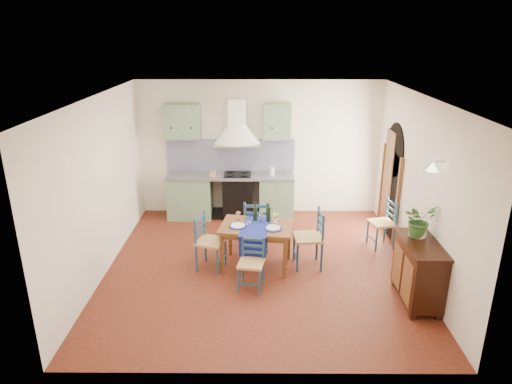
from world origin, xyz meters
TOP-DOWN VIEW (x-y plane):
  - floor at (0.00, 0.00)m, footprint 5.00×5.00m
  - back_wall at (-0.47, 2.29)m, footprint 5.00×0.96m
  - right_wall at (2.50, 0.28)m, footprint 0.26×5.00m
  - left_wall at (-2.50, 0.00)m, footprint 0.04×5.00m
  - ceiling at (0.00, 0.00)m, footprint 5.00×5.00m
  - dining_table at (-0.05, 0.04)m, footprint 1.25×0.97m
  - chair_near at (-0.12, -0.64)m, footprint 0.43×0.43m
  - chair_far at (-0.06, 0.63)m, footprint 0.47×0.47m
  - chair_left at (-0.83, -0.03)m, footprint 0.53×0.53m
  - chair_right at (0.83, 0.05)m, footprint 0.49×0.49m
  - chair_spare at (2.23, 0.80)m, footprint 0.49×0.49m
  - sideboard at (2.26, -0.99)m, footprint 0.50×1.05m
  - potted_plant at (2.27, -0.76)m, footprint 0.55×0.52m

SIDE VIEW (x-z plane):
  - floor at x=0.00m, z-range 0.00..0.00m
  - chair_near at x=-0.12m, z-range 0.01..0.81m
  - chair_spare at x=2.23m, z-range 0.01..0.88m
  - chair_left at x=-0.83m, z-range 0.02..0.93m
  - chair_far at x=-0.06m, z-range 0.02..0.98m
  - chair_right at x=0.83m, z-range 0.02..1.00m
  - sideboard at x=2.26m, z-range 0.04..0.98m
  - dining_table at x=-0.05m, z-range 0.12..1.17m
  - back_wall at x=-0.47m, z-range -0.35..2.45m
  - potted_plant at x=2.27m, z-range 0.94..1.42m
  - right_wall at x=2.50m, z-range -0.06..2.74m
  - left_wall at x=-2.50m, z-range 0.00..2.80m
  - ceiling at x=0.00m, z-range 2.80..2.81m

